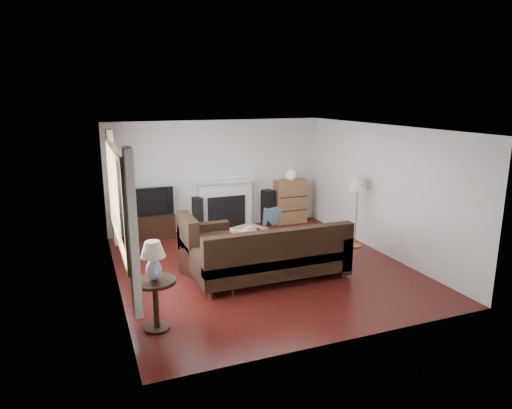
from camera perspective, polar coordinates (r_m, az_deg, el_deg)
name	(u,v)px	position (r m, az deg, el deg)	size (l,w,h in m)	color
room	(262,200)	(7.98, 0.78, 0.58)	(5.10, 5.60, 2.54)	#491310
window	(117,197)	(7.18, -17.01, 0.96)	(0.12, 2.74, 1.54)	olive
curtain_near	(133,233)	(5.75, -15.17, -3.51)	(0.10, 0.35, 2.10)	beige
curtain_far	(113,187)	(8.70, -17.44, 2.04)	(0.10, 0.35, 2.10)	beige
fireplace	(226,204)	(10.61, -3.83, 0.07)	(1.40, 0.26, 1.15)	white
tv_stand	(149,226)	(10.16, -13.21, -2.67)	(1.07, 0.48, 0.54)	black
television	(148,201)	(10.02, -13.38, 0.46)	(1.05, 0.14, 0.60)	black
speaker_left	(198,215)	(10.39, -7.29, -1.29)	(0.22, 0.27, 0.80)	black
speaker_right	(268,207)	(10.91, 1.51, -0.36)	(0.23, 0.28, 0.84)	black
bookshelf	(290,201)	(11.10, 4.33, 0.40)	(0.76, 0.36, 1.05)	olive
globe_lamp	(291,175)	(10.97, 4.39, 3.69)	(0.24, 0.24, 0.24)	white
sectional_sofa	(271,253)	(7.71, 1.93, -6.09)	(2.80, 2.04, 0.90)	black
coffee_table	(241,240)	(9.23, -1.89, -4.40)	(1.03, 0.56, 0.40)	#A1754D
footstool	(199,261)	(8.08, -7.17, -7.07)	(0.50, 0.50, 0.42)	black
floor_lamp	(356,212)	(9.46, 12.44, -0.92)	(0.38, 0.38, 1.46)	#A48039
side_table	(156,305)	(6.29, -12.41, -12.12)	(0.56, 0.56, 0.70)	black
table_lamp	(153,261)	(6.05, -12.71, -6.91)	(0.32, 0.32, 0.52)	silver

